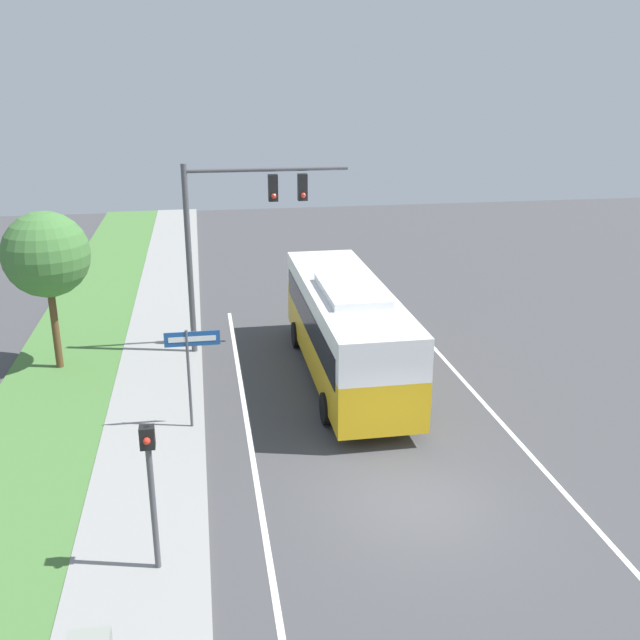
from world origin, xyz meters
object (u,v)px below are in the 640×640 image
street_sign (191,360)px  pedestrian_signal (151,476)px  bus (346,324)px  signal_gantry (235,221)px

street_sign → pedestrian_signal: bearing=-97.0°
bus → pedestrian_signal: bearing=-122.4°
bus → signal_gantry: (-3.27, 3.00, 2.88)m
bus → pedestrian_signal: size_ratio=3.11×
bus → street_sign: size_ratio=3.38×
signal_gantry → bus: bearing=-42.6°
pedestrian_signal → street_sign: pedestrian_signal is taller
bus → street_sign: bearing=-149.7°
bus → street_sign: bus is taller
bus → signal_gantry: 5.29m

